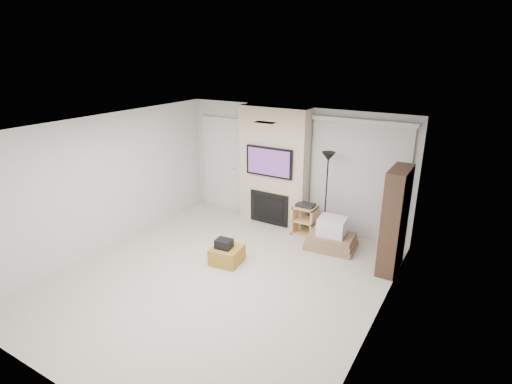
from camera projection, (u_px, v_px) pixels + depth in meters
The scene contains 16 objects.
floor at pixel (219, 278), 6.60m from camera, with size 5.00×5.50×0.00m, color beige.
ceiling at pixel (214, 128), 5.76m from camera, with size 5.00×5.50×0.00m, color white.
wall_back at pixel (293, 166), 8.41m from camera, with size 5.00×2.50×0.00m, color silver.
wall_front at pixel (53, 297), 3.95m from camera, with size 5.00×2.50×0.00m, color silver.
wall_left at pixel (107, 183), 7.38m from camera, with size 5.50×2.50×0.00m, color silver.
wall_right at pixel (379, 246), 4.98m from camera, with size 5.50×2.50×0.00m, color silver.
hvac_vent at pixel (265, 123), 6.22m from camera, with size 0.35×0.18×0.01m, color silver.
ottoman at pixel (227, 255), 7.05m from camera, with size 0.50×0.50×0.30m, color #A47628.
black_bag at pixel (224, 244), 6.95m from camera, with size 0.28×0.22×0.16m, color black.
fireplace_wall at pixel (274, 167), 8.41m from camera, with size 1.50×0.47×2.50m.
entry_door at pixel (223, 164), 9.31m from camera, with size 1.02×0.11×2.14m.
vertical_blinds at pixel (358, 176), 7.69m from camera, with size 1.98×0.10×2.37m.
floor_lamp at pixel (327, 172), 7.55m from camera, with size 0.26×0.26×1.77m.
av_stand at pixel (305, 218), 8.10m from camera, with size 0.45×0.38×0.66m.
box_stack at pixel (331, 237), 7.56m from camera, with size 0.96×0.76×0.61m.
bookshelf at pixel (395, 221), 6.60m from camera, with size 0.30×0.80×1.80m.
Camera 1 is at (3.45, -4.62, 3.56)m, focal length 28.00 mm.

